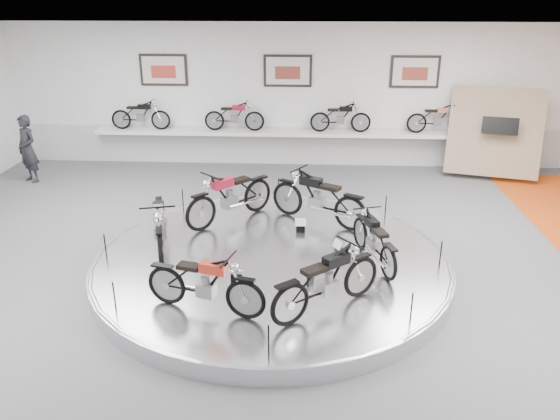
# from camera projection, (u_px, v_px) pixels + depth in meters

# --- Properties ---
(floor) EXTENTS (16.00, 16.00, 0.00)m
(floor) POSITION_uv_depth(u_px,v_px,m) (271.00, 279.00, 9.71)
(floor) COLOR #575659
(floor) RESTS_ON ground
(ceiling) EXTENTS (16.00, 16.00, 0.00)m
(ceiling) POSITION_uv_depth(u_px,v_px,m) (269.00, 46.00, 8.22)
(ceiling) COLOR white
(ceiling) RESTS_ON wall_back
(wall_back) EXTENTS (16.00, 0.00, 16.00)m
(wall_back) POSITION_uv_depth(u_px,v_px,m) (288.00, 96.00, 15.45)
(wall_back) COLOR white
(wall_back) RESTS_ON floor
(dado_band) EXTENTS (15.68, 0.04, 1.10)m
(dado_band) POSITION_uv_depth(u_px,v_px,m) (287.00, 146.00, 15.97)
(dado_band) COLOR #BCBCBA
(dado_band) RESTS_ON floor
(display_platform) EXTENTS (6.40, 6.40, 0.30)m
(display_platform) POSITION_uv_depth(u_px,v_px,m) (272.00, 264.00, 9.94)
(display_platform) COLOR silver
(display_platform) RESTS_ON floor
(platform_rim) EXTENTS (6.40, 6.40, 0.10)m
(platform_rim) POSITION_uv_depth(u_px,v_px,m) (272.00, 258.00, 9.89)
(platform_rim) COLOR #B2B2BA
(platform_rim) RESTS_ON display_platform
(shelf) EXTENTS (11.00, 0.55, 0.10)m
(shelf) POSITION_uv_depth(u_px,v_px,m) (287.00, 133.00, 15.55)
(shelf) COLOR silver
(shelf) RESTS_ON wall_back
(poster_left) EXTENTS (1.35, 0.06, 0.88)m
(poster_left) POSITION_uv_depth(u_px,v_px,m) (164.00, 70.00, 15.33)
(poster_left) COLOR beige
(poster_left) RESTS_ON wall_back
(poster_center) EXTENTS (1.35, 0.06, 0.88)m
(poster_center) POSITION_uv_depth(u_px,v_px,m) (288.00, 71.00, 15.15)
(poster_center) COLOR beige
(poster_center) RESTS_ON wall_back
(poster_right) EXTENTS (1.35, 0.06, 0.88)m
(poster_right) POSITION_uv_depth(u_px,v_px,m) (415.00, 72.00, 14.97)
(poster_right) COLOR beige
(poster_right) RESTS_ON wall_back
(display_panel) EXTENTS (2.56, 1.52, 2.30)m
(display_panel) POSITION_uv_depth(u_px,v_px,m) (495.00, 132.00, 14.61)
(display_panel) COLOR #957B61
(display_panel) RESTS_ON floor
(shelf_bike_a) EXTENTS (1.22, 0.43, 0.73)m
(shelf_bike_a) POSITION_uv_depth(u_px,v_px,m) (141.00, 117.00, 15.60)
(shelf_bike_a) COLOR black
(shelf_bike_a) RESTS_ON shelf
(shelf_bike_b) EXTENTS (1.22, 0.43, 0.73)m
(shelf_bike_b) POSITION_uv_depth(u_px,v_px,m) (234.00, 118.00, 15.47)
(shelf_bike_b) COLOR maroon
(shelf_bike_b) RESTS_ON shelf
(shelf_bike_c) EXTENTS (1.22, 0.43, 0.73)m
(shelf_bike_c) POSITION_uv_depth(u_px,v_px,m) (340.00, 119.00, 15.31)
(shelf_bike_c) COLOR black
(shelf_bike_c) RESTS_ON shelf
(shelf_bike_d) EXTENTS (1.22, 0.43, 0.73)m
(shelf_bike_d) POSITION_uv_depth(u_px,v_px,m) (438.00, 120.00, 15.18)
(shelf_bike_d) COLOR silver
(shelf_bike_d) RESTS_ON shelf
(bike_a) EXTENTS (0.98, 1.64, 0.91)m
(bike_a) POSITION_uv_depth(u_px,v_px,m) (374.00, 239.00, 9.48)
(bike_a) COLOR black
(bike_a) RESTS_ON display_platform
(bike_b) EXTENTS (1.95, 1.54, 1.11)m
(bike_b) POSITION_uv_depth(u_px,v_px,m) (318.00, 197.00, 11.13)
(bike_b) COLOR black
(bike_b) RESTS_ON display_platform
(bike_c) EXTENTS (1.77, 1.84, 1.11)m
(bike_c) POSITION_uv_depth(u_px,v_px,m) (230.00, 196.00, 11.21)
(bike_c) COLOR maroon
(bike_c) RESTS_ON display_platform
(bike_d) EXTENTS (1.07, 1.89, 1.05)m
(bike_d) POSITION_uv_depth(u_px,v_px,m) (160.00, 224.00, 9.90)
(bike_d) COLOR silver
(bike_d) RESTS_ON display_platform
(bike_e) EXTENTS (1.72, 0.99, 0.95)m
(bike_e) POSITION_uv_depth(u_px,v_px,m) (205.00, 283.00, 8.02)
(bike_e) COLOR #AF2819
(bike_e) RESTS_ON display_platform
(bike_f) EXTENTS (1.73, 1.56, 1.02)m
(bike_f) POSITION_uv_depth(u_px,v_px,m) (327.00, 280.00, 8.03)
(bike_f) COLOR black
(bike_f) RESTS_ON display_platform
(visitor) EXTENTS (0.78, 0.71, 1.79)m
(visitor) POSITION_uv_depth(u_px,v_px,m) (28.00, 149.00, 14.37)
(visitor) COLOR black
(visitor) RESTS_ON floor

